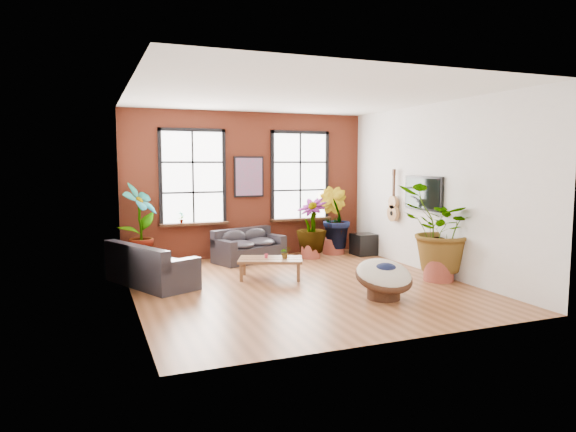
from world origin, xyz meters
The scene contains 19 objects.
room centered at (0.00, 0.15, 1.75)m, with size 6.04×6.54×3.54m.
sofa_back centered at (-0.20, 2.65, 0.34)m, with size 1.81×1.31×0.75m.
sofa_left centered at (-2.63, 1.05, 0.36)m, with size 1.60×2.17×0.79m.
coffee_table centered at (-0.31, 0.76, 0.36)m, with size 1.43×1.13×0.48m.
papasan_chair centered at (0.95, -1.40, 0.37)m, with size 1.03×1.04×0.73m.
poster centered at (0.00, 3.18, 1.95)m, with size 0.74×0.06×0.98m.
tv_wall_unit centered at (2.93, 0.60, 1.54)m, with size 0.13×1.86×1.20m.
media_box centered at (2.77, 2.37, 0.26)m, with size 0.66×0.56×0.53m.
pot_back_left centered at (-2.59, 2.76, 0.20)m, with size 0.64×0.64×0.41m.
pot_back_right centered at (2.09, 2.77, 0.20)m, with size 0.67×0.67×0.39m.
pot_right_wall centered at (2.67, -0.63, 0.21)m, with size 0.72×0.72×0.42m.
pot_mid centered at (1.31, 2.44, 0.17)m, with size 0.58×0.58×0.34m.
floor_plant_back_left centered at (-2.60, 2.75, 1.01)m, with size 0.90×0.61×1.71m, color #1B4311.
floor_plant_back_right centered at (2.10, 2.78, 0.92)m, with size 0.84×0.68×1.53m, color #1B4311.
floor_plant_right_wall centered at (2.70, -0.61, 1.02)m, with size 1.54×1.33×1.71m, color #1B4311.
floor_plant_mid centered at (1.35, 2.47, 0.79)m, with size 0.73×0.73×1.30m, color #1B4311.
table_plant centered at (-0.04, 0.66, 0.52)m, with size 0.21×0.18×0.23m, color #1B4311.
sill_plant_left centered at (-1.65, 3.13, 1.04)m, with size 0.14×0.10×0.27m, color #1B4311.
sill_plant_right centered at (1.70, 3.13, 1.04)m, with size 0.15×0.15×0.27m, color #1B4311.
Camera 1 is at (-3.66, -8.70, 2.30)m, focal length 32.00 mm.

